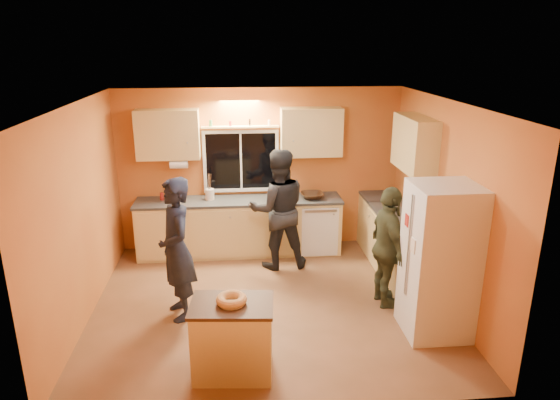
{
  "coord_description": "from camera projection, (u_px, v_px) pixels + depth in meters",
  "views": [
    {
      "loc": [
        -0.39,
        -5.79,
        3.3
      ],
      "look_at": [
        0.18,
        0.4,
        1.29
      ],
      "focal_mm": 32.0,
      "sensor_mm": 36.0,
      "label": 1
    }
  ],
  "objects": [
    {
      "name": "person_right",
      "position": [
        388.0,
        248.0,
        6.29
      ],
      "size": [
        0.44,
        0.95,
        1.59
      ],
      "primitive_type": "imported",
      "rotation": [
        0.0,
        0.0,
        1.63
      ],
      "color": "#353B25",
      "rests_on": "ground"
    },
    {
      "name": "bundt_pastry",
      "position": [
        231.0,
        299.0,
        4.94
      ],
      "size": [
        0.31,
        0.31,
        0.09
      ],
      "primitive_type": "torus",
      "color": "#BD7C4D",
      "rests_on": "island"
    },
    {
      "name": "person_center",
      "position": [
        278.0,
        209.0,
        7.36
      ],
      "size": [
        0.94,
        0.76,
        1.81
      ],
      "primitive_type": "imported",
      "rotation": [
        0.0,
        0.0,
        3.23
      ],
      "color": "black",
      "rests_on": "ground"
    },
    {
      "name": "back_counter",
      "position": [
        262.0,
        225.0,
        8.01
      ],
      "size": [
        4.23,
        0.62,
        0.9
      ],
      "color": "#DABB72",
      "rests_on": "ground"
    },
    {
      "name": "red_box",
      "position": [
        415.0,
        225.0,
        6.67
      ],
      "size": [
        0.18,
        0.15,
        0.07
      ],
      "primitive_type": "cube",
      "rotation": [
        0.0,
        0.0,
        -0.22
      ],
      "color": "maroon",
      "rests_on": "right_counter"
    },
    {
      "name": "person_left",
      "position": [
        177.0,
        249.0,
        6.0
      ],
      "size": [
        0.61,
        0.75,
        1.78
      ],
      "primitive_type": "imported",
      "rotation": [
        0.0,
        0.0,
        -1.24
      ],
      "color": "black",
      "rests_on": "ground"
    },
    {
      "name": "island",
      "position": [
        233.0,
        338.0,
        5.07
      ],
      "size": [
        0.88,
        0.64,
        0.8
      ],
      "rotation": [
        0.0,
        0.0,
        -0.09
      ],
      "color": "#DABB72",
      "rests_on": "ground"
    },
    {
      "name": "potted_plant",
      "position": [
        426.0,
        225.0,
        6.37
      ],
      "size": [
        0.32,
        0.3,
        0.29
      ],
      "primitive_type": "imported",
      "rotation": [
        0.0,
        0.0,
        -0.34
      ],
      "color": "gray",
      "rests_on": "right_counter"
    },
    {
      "name": "right_counter",
      "position": [
        404.0,
        251.0,
        7.04
      ],
      "size": [
        0.62,
        1.84,
        0.9
      ],
      "color": "#DABB72",
      "rests_on": "ground"
    },
    {
      "name": "utensil_crock",
      "position": [
        210.0,
        194.0,
        7.81
      ],
      "size": [
        0.14,
        0.14,
        0.17
      ],
      "primitive_type": "cylinder",
      "color": "beige",
      "rests_on": "back_counter"
    },
    {
      "name": "ground",
      "position": [
        269.0,
        303.0,
        6.53
      ],
      "size": [
        4.5,
        4.5,
        0.0
      ],
      "primitive_type": "plane",
      "color": "brown",
      "rests_on": "ground"
    },
    {
      "name": "refrigerator",
      "position": [
        439.0,
        261.0,
        5.66
      ],
      "size": [
        0.72,
        0.7,
        1.8
      ],
      "primitive_type": "cube",
      "color": "silver",
      "rests_on": "ground"
    },
    {
      "name": "mixing_bowl",
      "position": [
        312.0,
        195.0,
        7.89
      ],
      "size": [
        0.37,
        0.37,
        0.09
      ],
      "primitive_type": "imported",
      "rotation": [
        0.0,
        0.0,
        0.03
      ],
      "color": "black",
      "rests_on": "back_counter"
    },
    {
      "name": "room_shell",
      "position": [
        275.0,
        176.0,
        6.44
      ],
      "size": [
        4.54,
        4.04,
        2.61
      ],
      "color": "#C57832",
      "rests_on": "ground"
    }
  ]
}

